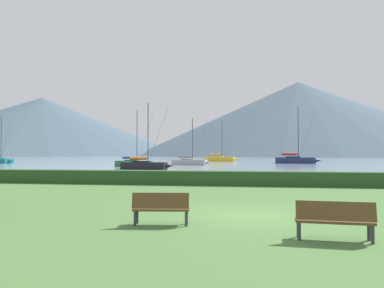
% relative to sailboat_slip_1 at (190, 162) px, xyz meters
% --- Properties ---
extents(ground_plane, '(1000.00, 1000.00, 0.00)m').
position_rel_sailboat_slip_1_xyz_m(ground_plane, '(9.98, -50.55, -0.59)').
color(ground_plane, '#477038').
extents(harbor_water, '(320.00, 246.00, 0.00)m').
position_rel_sailboat_slip_1_xyz_m(harbor_water, '(9.98, 86.45, -0.58)').
color(harbor_water, '#8499A8').
rests_on(harbor_water, ground_plane).
extents(hedge_line, '(80.00, 1.20, 0.92)m').
position_rel_sailboat_slip_1_xyz_m(hedge_line, '(9.98, -39.55, -0.13)').
color(hedge_line, '#284C23').
rests_on(hedge_line, ground_plane).
extents(sailboat_slip_1, '(7.21, 2.91, 8.42)m').
position_rel_sailboat_slip_1_xyz_m(sailboat_slip_1, '(0.00, 0.00, 0.00)').
color(sailboat_slip_1, '#9E9EA3').
rests_on(sailboat_slip_1, harbor_water).
extents(sailboat_slip_2, '(6.82, 2.16, 8.73)m').
position_rel_sailboat_slip_1_xyz_m(sailboat_slip_2, '(-3.18, -17.81, -0.02)').
color(sailboat_slip_2, black).
rests_on(sailboat_slip_2, harbor_water).
extents(sailboat_slip_3, '(8.95, 3.10, 10.97)m').
position_rel_sailboat_slip_1_xyz_m(sailboat_slip_3, '(3.08, 30.78, 0.15)').
color(sailboat_slip_3, gold).
rests_on(sailboat_slip_3, harbor_water).
extents(sailboat_slip_5, '(6.66, 2.12, 8.95)m').
position_rel_sailboat_slip_1_xyz_m(sailboat_slip_5, '(-7.75, -8.12, -0.03)').
color(sailboat_slip_5, '#236B38').
rests_on(sailboat_slip_5, harbor_water).
extents(sailboat_slip_6, '(9.38, 3.62, 12.07)m').
position_rel_sailboat_slip_1_xyz_m(sailboat_slip_6, '(20.21, 13.79, 0.19)').
color(sailboat_slip_6, navy).
rests_on(sailboat_slip_6, harbor_water).
extents(park_bench_near_path, '(1.81, 0.59, 0.95)m').
position_rel_sailboat_slip_1_xyz_m(park_bench_near_path, '(12.05, -53.92, -0.05)').
color(park_bench_near_path, brown).
rests_on(park_bench_near_path, ground_plane).
extents(park_bench_under_tree, '(1.68, 0.66, 0.95)m').
position_rel_sailboat_slip_1_xyz_m(park_bench_under_tree, '(7.55, -52.76, -0.06)').
color(park_bench_under_tree, brown).
rests_on(park_bench_under_tree, ground_plane).
extents(distant_hill_west_ridge, '(239.27, 239.27, 50.50)m').
position_rel_sailboat_slip_1_xyz_m(distant_hill_west_ridge, '(36.89, 366.16, 24.66)').
color(distant_hill_west_ridge, slate).
rests_on(distant_hill_west_ridge, ground_plane).
extents(distant_hill_central_peak, '(281.44, 281.44, 57.21)m').
position_rel_sailboat_slip_1_xyz_m(distant_hill_central_peak, '(-189.22, 258.19, 28.02)').
color(distant_hill_central_peak, '#425666').
rests_on(distant_hill_central_peak, ground_plane).
extents(distant_hill_east_ridge, '(298.92, 298.92, 67.60)m').
position_rel_sailboat_slip_1_xyz_m(distant_hill_east_ridge, '(57.15, 270.54, 33.21)').
color(distant_hill_east_ridge, '#425666').
rests_on(distant_hill_east_ridge, ground_plane).
extents(distant_hill_far_shoulder, '(276.66, 276.66, 37.00)m').
position_rel_sailboat_slip_1_xyz_m(distant_hill_far_shoulder, '(101.08, 324.50, 17.91)').
color(distant_hill_far_shoulder, '#4C6070').
rests_on(distant_hill_far_shoulder, ground_plane).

